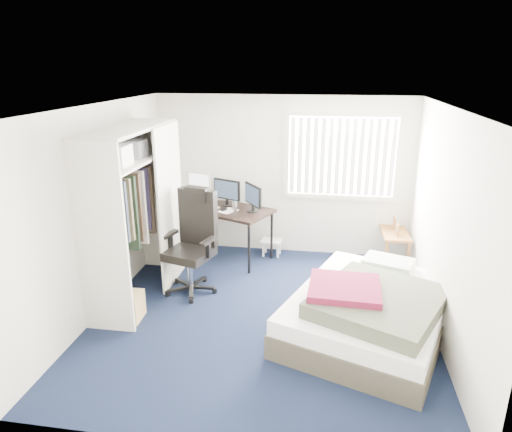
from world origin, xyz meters
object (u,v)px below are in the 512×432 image
object	(u,v)px
desk	(220,205)
bed	(370,310)
nightstand	(394,235)
office_chair	(193,252)

from	to	relation	value
desk	bed	size ratio (longest dim) A/B	0.72
nightstand	bed	distance (m)	2.08
desk	nightstand	distance (m)	2.70
desk	nightstand	size ratio (longest dim) A/B	2.30
desk	bed	xyz separation A→B (m)	(2.18, -1.95, -0.54)
office_chair	nightstand	xyz separation A→B (m)	(2.78, 1.26, -0.07)
bed	nightstand	bearing A→B (deg)	75.99
office_chair	bed	size ratio (longest dim) A/B	0.55
desk	nightstand	xyz separation A→B (m)	(2.68, 0.06, -0.36)
desk	office_chair	xyz separation A→B (m)	(-0.10, -1.20, -0.29)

